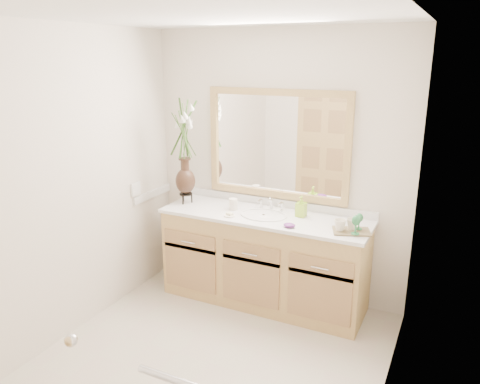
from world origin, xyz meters
The scene contains 22 objects.
floor centered at (0.00, 0.00, 0.00)m, with size 2.60×2.60×0.00m, color beige.
ceiling centered at (0.00, 0.00, 2.40)m, with size 2.40×2.60×0.02m, color white.
wall_back centered at (0.00, 1.30, 1.20)m, with size 2.40×0.02×2.40m, color silver.
wall_front centered at (0.00, -1.30, 1.20)m, with size 2.40×0.02×2.40m, color silver.
wall_left centered at (-1.20, 0.00, 1.20)m, with size 0.02×2.60×2.40m, color silver.
wall_right centered at (1.20, 0.00, 1.20)m, with size 0.02×2.60×2.40m, color silver.
vanity centered at (0.00, 1.01, 0.40)m, with size 1.80×0.55×0.80m.
counter centered at (0.00, 1.01, 0.82)m, with size 1.84×0.57×0.03m, color white.
sink centered at (0.00, 1.00, 0.78)m, with size 0.38×0.34×0.23m.
mirror centered at (0.00, 1.28, 1.41)m, with size 1.32×0.04×0.97m.
switch_plate centered at (-1.19, 0.76, 0.98)m, with size 0.02×0.12×0.12m, color white.
door centered at (-0.30, -1.29, 1.00)m, with size 0.80×0.03×2.00m, color tan.
flower_vase centered at (-0.80, 1.01, 1.43)m, with size 0.22×0.22×0.89m.
tumbler centered at (-0.31, 1.03, 0.88)m, with size 0.08×0.08×0.10m, color white.
soap_dish centered at (-0.26, 0.85, 0.84)m, with size 0.10×0.10×0.03m.
soap_bottle centered at (0.30, 1.12, 0.91)m, with size 0.07×0.08×0.16m, color #A1D933.
purple_dish centered at (0.30, 0.82, 0.85)m, with size 0.10×0.08×0.03m, color #642673.
tray centered at (0.78, 0.93, 0.84)m, with size 0.29×0.19×0.01m, color brown.
mug_left centered at (0.69, 0.89, 0.89)m, with size 0.09×0.09×0.09m, color white.
mug_right centered at (0.77, 0.96, 0.89)m, with size 0.09×0.09×0.09m, color white.
goblet_front centered at (0.82, 0.87, 0.95)m, with size 0.07×0.07×0.15m.
goblet_back centered at (0.82, 0.99, 0.93)m, with size 0.06×0.06×0.13m.
Camera 1 is at (1.49, -2.54, 2.16)m, focal length 35.00 mm.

